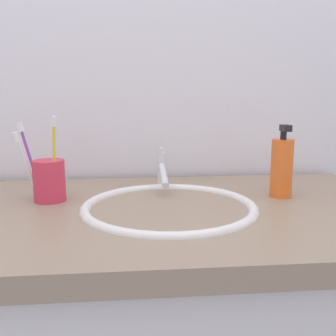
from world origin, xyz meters
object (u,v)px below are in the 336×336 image
at_px(soap_dispenser, 282,167).
at_px(toothbrush_yellow, 54,154).
at_px(toothbrush_purple, 29,156).
at_px(toothbrush_white, 25,162).
at_px(faucet, 162,171).
at_px(toothbrush_cup, 49,181).

bearing_deg(soap_dispenser, toothbrush_yellow, -179.55).
bearing_deg(toothbrush_purple, soap_dispenser, -2.21).
relative_size(toothbrush_white, toothbrush_yellow, 0.83).
relative_size(faucet, toothbrush_white, 0.96).
distance_m(toothbrush_purple, soap_dispenser, 0.64).
xyz_separation_m(toothbrush_white, soap_dispenser, (0.64, 0.00, -0.02)).
height_order(toothbrush_cup, toothbrush_purple, toothbrush_purple).
relative_size(toothbrush_cup, toothbrush_white, 0.60).
bearing_deg(toothbrush_purple, faucet, 15.26).
height_order(toothbrush_yellow, soap_dispenser, toothbrush_yellow).
bearing_deg(faucet, toothbrush_white, -160.71).
height_order(toothbrush_cup, toothbrush_yellow, toothbrush_yellow).
xyz_separation_m(faucet, toothbrush_white, (-0.34, -0.12, 0.05)).
bearing_deg(toothbrush_yellow, toothbrush_white, 178.54).
distance_m(toothbrush_cup, toothbrush_yellow, 0.08).
distance_m(faucet, soap_dispenser, 0.32).
xyz_separation_m(toothbrush_white, toothbrush_yellow, (0.07, -0.00, 0.02)).
xyz_separation_m(toothbrush_cup, soap_dispenser, (0.59, -0.02, 0.03)).
bearing_deg(faucet, soap_dispenser, -21.26).
xyz_separation_m(toothbrush_white, toothbrush_purple, (0.00, 0.03, 0.01)).
relative_size(toothbrush_purple, toothbrush_yellow, 0.92).
bearing_deg(toothbrush_white, toothbrush_cup, 20.92).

